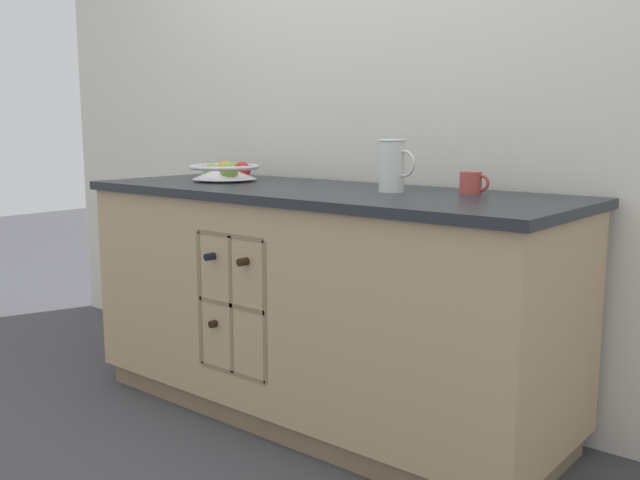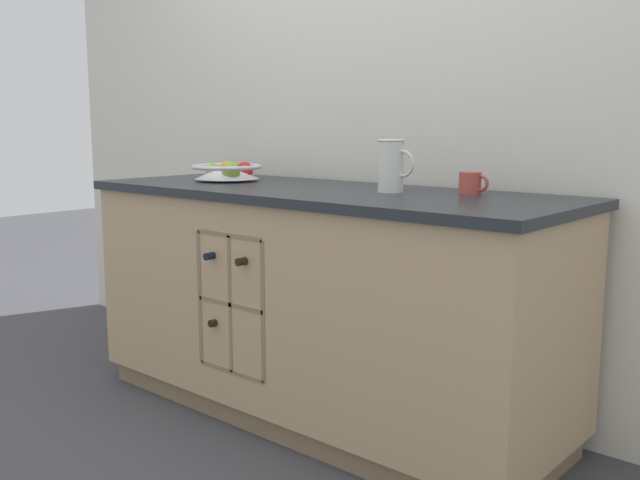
# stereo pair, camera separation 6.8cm
# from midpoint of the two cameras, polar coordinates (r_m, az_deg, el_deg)

# --- Properties ---
(ground_plane) EXTENTS (14.00, 14.00, 0.00)m
(ground_plane) POSITION_cam_midpoint_polar(r_m,az_deg,el_deg) (2.93, -0.68, -13.68)
(ground_plane) COLOR #424247
(back_wall) EXTENTS (4.40, 0.06, 2.55)m
(back_wall) POSITION_cam_midpoint_polar(r_m,az_deg,el_deg) (3.03, 4.38, 11.72)
(back_wall) COLOR silver
(back_wall) RESTS_ON ground_plane
(kitchen_island) EXTENTS (1.98, 0.74, 0.90)m
(kitchen_island) POSITION_cam_midpoint_polar(r_m,az_deg,el_deg) (2.79, -0.75, -5.00)
(kitchen_island) COLOR #8B7354
(kitchen_island) RESTS_ON ground_plane
(fruit_bowl) EXTENTS (0.30, 0.30, 0.09)m
(fruit_bowl) POSITION_cam_midpoint_polar(r_m,az_deg,el_deg) (3.10, -8.20, 5.50)
(fruit_bowl) COLOR silver
(fruit_bowl) RESTS_ON kitchen_island
(white_pitcher) EXTENTS (0.15, 0.10, 0.19)m
(white_pitcher) POSITION_cam_midpoint_polar(r_m,az_deg,el_deg) (2.58, 5.07, 6.04)
(white_pitcher) COLOR silver
(white_pitcher) RESTS_ON kitchen_island
(ceramic_mug) EXTENTS (0.11, 0.08, 0.08)m
(ceramic_mug) POSITION_cam_midpoint_polar(r_m,az_deg,el_deg) (2.56, 11.29, 4.52)
(ceramic_mug) COLOR #B7473D
(ceramic_mug) RESTS_ON kitchen_island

